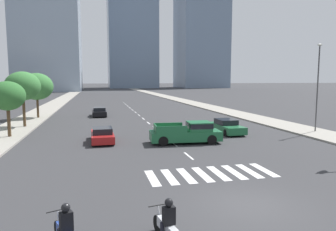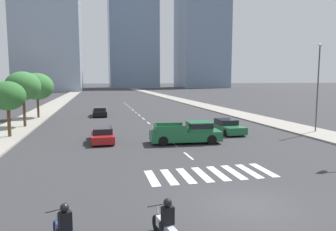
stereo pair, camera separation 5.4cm
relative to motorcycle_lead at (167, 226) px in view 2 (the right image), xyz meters
The scene contains 15 objects.
ground_plane 4.43m from the motorcycle_lead, 29.09° to the left, with size 800.00×800.00×0.00m, color #333335.
sidewalk_east 36.73m from the motorcycle_lead, 61.04° to the left, with size 4.00×260.00×0.15m, color gray.
sidewalk_west 33.69m from the motorcycle_lead, 107.47° to the left, with size 4.00×260.00×0.15m, color gray.
crosswalk_near 7.49m from the motorcycle_lead, 59.09° to the left, with size 6.75×2.64×0.01m.
lane_divider_center 34.62m from the motorcycle_lead, 83.64° to the left, with size 0.14×50.00×0.01m.
motorcycle_lead is the anchor object (origin of this frame).
pickup_truck 15.31m from the motorcycle_lead, 70.68° to the left, with size 5.68×2.35×1.67m.
sedan_red_0 16.53m from the motorcycle_lead, 95.52° to the left, with size 1.81×4.38×1.19m.
sedan_green_1 20.61m from the motorcycle_lead, 61.31° to the left, with size 1.93×4.69×1.28m.
sedan_black_2 34.61m from the motorcycle_lead, 92.67° to the left, with size 1.92×4.62×1.23m.
street_lamp_east 24.68m from the motorcycle_lead, 41.97° to the left, with size 0.50×0.24×8.10m.
street_tree_nearest 22.16m from the motorcycle_lead, 115.11° to the left, with size 2.92×2.92×4.72m.
street_tree_second 27.64m from the motorcycle_lead, 109.88° to the left, with size 3.50×3.50×5.68m.
street_tree_third 35.01m from the motorcycle_lead, 105.51° to the left, with size 4.02×4.02×5.68m.
office_tower_right_skyline 193.11m from the motorcycle_lead, 70.68° to the left, with size 27.72×29.20×98.81m.
Camera 2 is at (-5.80, -10.84, 4.99)m, focal length 33.12 mm.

